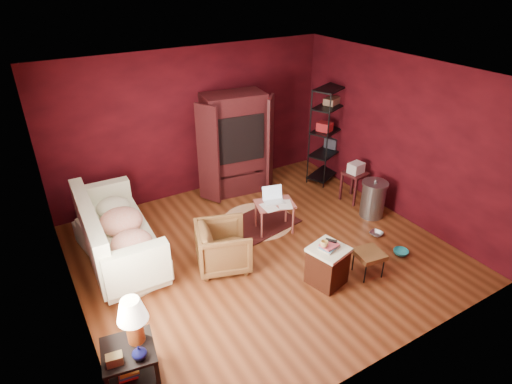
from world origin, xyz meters
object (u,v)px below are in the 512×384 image
Objects in this scene: side_table at (131,336)px; laptop_desk at (274,206)px; tv_armoire at (235,143)px; hamper at (327,265)px; armchair at (223,245)px; sofa at (119,240)px; wire_shelving at (330,129)px.

side_table is 1.38× the size of laptop_desk.
side_table is 0.55× the size of tv_armoire.
armchair is at bearing 134.97° from hamper.
wire_shelving is (4.58, 0.65, 0.70)m from sofa.
hamper is 0.87× the size of laptop_desk.
armchair reaches higher than sofa.
wire_shelving reaches higher than laptop_desk.
hamper is at bearing -116.98° from armchair.
laptop_desk is (2.49, -0.51, 0.11)m from sofa.
armchair is 2.18m from side_table.
wire_shelving is at bearing -6.07° from tv_armoire.
side_table reaches higher than hamper.
laptop_desk is 0.40× the size of tv_armoire.
side_table is 4.54m from tv_armoire.
hamper is 0.34× the size of tv_armoire.
tv_armoire reaches higher than armchair.
tv_armoire is at bearing 143.62° from wire_shelving.
laptop_desk reaches higher than sofa.
armchair is at bearing -145.10° from laptop_desk.
hamper is at bearing -139.35° from sofa.
sofa is at bearing -149.81° from tv_armoire.
wire_shelving reaches higher than sofa.
tv_armoire is at bearing -14.92° from armchair.
hamper is at bearing -152.08° from wire_shelving.
wire_shelving is (2.09, 1.16, 0.59)m from laptop_desk.
side_table is 3.39m from laptop_desk.
laptop_desk is (0.09, 1.52, 0.18)m from hamper.
armchair is 0.99× the size of laptop_desk.
side_table reaches higher than sofa.
wire_shelving is at bearing 44.24° from laptop_desk.
sofa is 0.97× the size of tv_armoire.
hamper is at bearing 3.78° from side_table.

